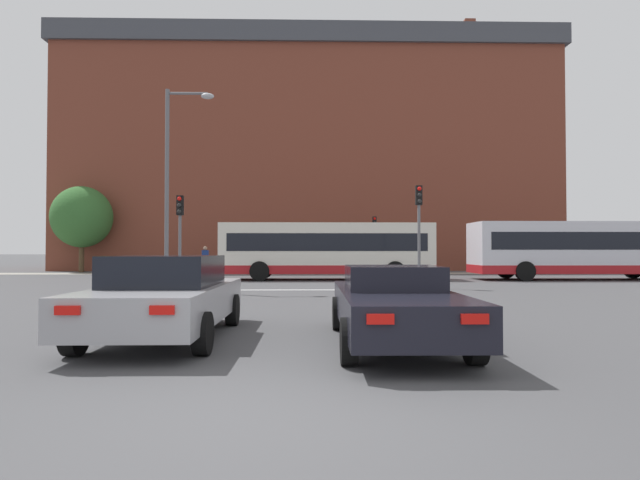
# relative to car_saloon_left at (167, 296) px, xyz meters

# --- Properties ---
(ground_plane) EXTENTS (400.00, 400.00, 0.00)m
(ground_plane) POSITION_rel_car_saloon_left_xyz_m (2.07, -4.25, -0.74)
(ground_plane) COLOR #474749
(stop_line_strip) EXTENTS (7.51, 0.30, 0.01)m
(stop_line_strip) POSITION_rel_car_saloon_left_xyz_m (2.07, 10.68, -0.74)
(stop_line_strip) COLOR silver
(stop_line_strip) RESTS_ON ground_plane
(far_pavement) EXTENTS (68.35, 2.50, 0.01)m
(far_pavement) POSITION_rel_car_saloon_left_xyz_m (2.07, 24.63, -0.74)
(far_pavement) COLOR gray
(far_pavement) RESTS_ON ground_plane
(brick_civic_building) EXTENTS (40.01, 13.60, 21.06)m
(brick_civic_building) POSITION_rel_car_saloon_left_xyz_m (2.47, 35.18, 8.79)
(brick_civic_building) COLOR brown
(brick_civic_building) RESTS_ON ground_plane
(car_saloon_left) EXTENTS (2.10, 4.77, 1.45)m
(car_saloon_left) POSITION_rel_car_saloon_left_xyz_m (0.00, 0.00, 0.00)
(car_saloon_left) COLOR #9E9EA3
(car_saloon_left) RESTS_ON ground_plane
(car_roadster_right) EXTENTS (1.96, 4.90, 1.28)m
(car_roadster_right) POSITION_rel_car_saloon_left_xyz_m (3.90, -0.62, -0.09)
(car_roadster_right) COLOR black
(car_roadster_right) RESTS_ON ground_plane
(bus_crossing_lead) EXTENTS (11.08, 2.73, 2.97)m
(bus_crossing_lead) POSITION_rel_car_saloon_left_xyz_m (3.41, 17.58, 0.85)
(bus_crossing_lead) COLOR silver
(bus_crossing_lead) RESTS_ON ground_plane
(bus_crossing_trailing) EXTENTS (11.52, 2.75, 3.03)m
(bus_crossing_trailing) POSITION_rel_car_saloon_left_xyz_m (16.95, 17.33, 0.88)
(bus_crossing_trailing) COLOR silver
(bus_crossing_trailing) RESTS_ON ground_plane
(traffic_light_near_right) EXTENTS (0.26, 0.31, 4.22)m
(traffic_light_near_right) POSITION_rel_car_saloon_left_xyz_m (7.01, 11.52, 2.09)
(traffic_light_near_right) COLOR slate
(traffic_light_near_right) RESTS_ON ground_plane
(traffic_light_far_right) EXTENTS (0.26, 0.31, 3.79)m
(traffic_light_far_right) POSITION_rel_car_saloon_left_xyz_m (6.79, 23.91, 1.82)
(traffic_light_far_right) COLOR slate
(traffic_light_far_right) RESTS_ON ground_plane
(traffic_light_near_left) EXTENTS (0.26, 0.31, 3.77)m
(traffic_light_near_left) POSITION_rel_car_saloon_left_xyz_m (-2.74, 11.41, 1.81)
(traffic_light_near_left) COLOR slate
(traffic_light_near_left) RESTS_ON ground_plane
(street_lamp_junction) EXTENTS (1.87, 0.36, 7.76)m
(street_lamp_junction) POSITION_rel_car_saloon_left_xyz_m (-2.69, 10.39, 3.93)
(street_lamp_junction) COLOR slate
(street_lamp_junction) RESTS_ON ground_plane
(pedestrian_waiting) EXTENTS (0.46, 0.40, 1.84)m
(pedestrian_waiting) POSITION_rel_car_saloon_left_xyz_m (-4.38, 24.18, 0.35)
(pedestrian_waiting) COLOR #333851
(pedestrian_waiting) RESTS_ON ground_plane
(pedestrian_walking_east) EXTENTS (0.42, 0.45, 1.56)m
(pedestrian_walking_east) POSITION_rel_car_saloon_left_xyz_m (-3.39, 25.07, 0.16)
(pedestrian_walking_east) COLOR black
(pedestrian_walking_east) RESTS_ON ground_plane
(pedestrian_walking_west) EXTENTS (0.45, 0.41, 1.56)m
(pedestrian_walking_west) POSITION_rel_car_saloon_left_xyz_m (6.09, 24.39, 0.16)
(pedestrian_walking_west) COLOR #333851
(pedestrian_walking_west) RESTS_ON ground_plane
(tree_by_building) EXTENTS (4.19, 4.19, 6.16)m
(tree_by_building) POSITION_rel_car_saloon_left_xyz_m (-13.85, 27.25, 3.21)
(tree_by_building) COLOR #4C3823
(tree_by_building) RESTS_ON ground_plane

